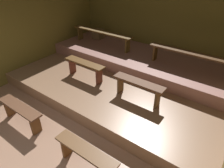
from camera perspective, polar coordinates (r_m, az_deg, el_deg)
ground at (r=5.05m, az=-1.79°, el=-5.05°), size 6.24×5.95×0.08m
wall_back at (r=6.56m, az=12.67°, el=14.58°), size 6.24×0.06×2.24m
wall_left at (r=6.42m, az=-22.22°, el=12.64°), size 0.06×5.95×2.24m
platform_lower at (r=5.47m, az=3.27°, el=0.61°), size 5.44×3.57×0.31m
platform_middle at (r=6.01m, az=8.15°, el=6.75°), size 5.44×1.77×0.31m
bench_floor_left at (r=4.59m, az=-24.46°, el=-6.91°), size 1.17×0.25×0.45m
bench_floor_right at (r=3.45m, az=-7.38°, el=-19.12°), size 1.17×0.25×0.45m
bench_lower_left at (r=5.24m, az=-7.70°, el=5.00°), size 1.18×0.25×0.45m
bench_lower_right at (r=4.41m, az=7.47°, el=-0.56°), size 1.18×0.25×0.45m
bench_middle_left at (r=6.49m, az=-2.86°, el=13.94°), size 2.15×0.25×0.45m
bench_middle_right at (r=5.30m, az=21.57°, el=7.40°), size 2.15×0.25×0.45m
wooden_crate_middle at (r=7.20m, az=-3.95°, el=13.98°), size 0.31×0.31×0.31m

